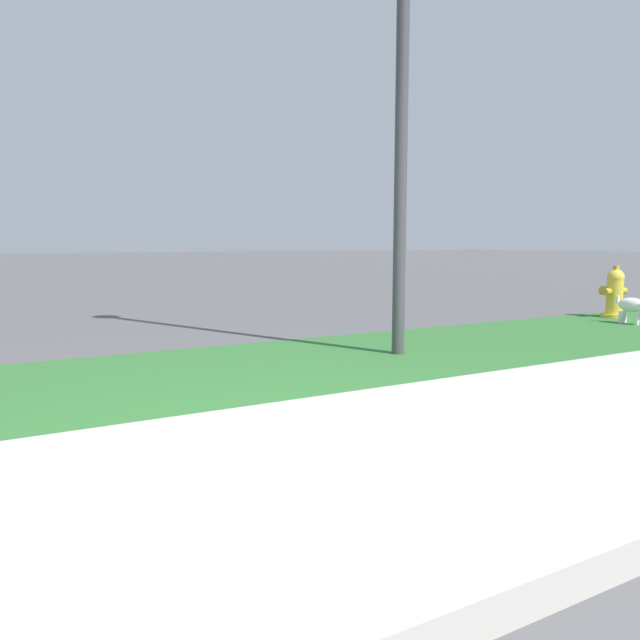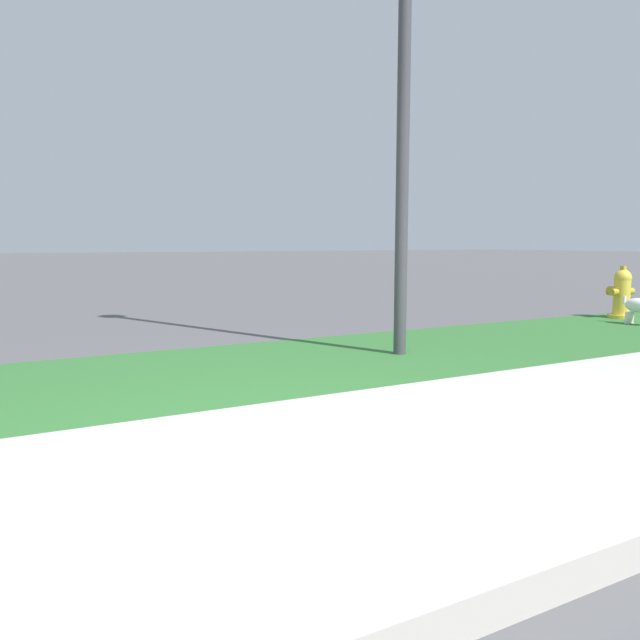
{
  "view_description": "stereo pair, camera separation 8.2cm",
  "coord_description": "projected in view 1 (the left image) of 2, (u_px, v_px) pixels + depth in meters",
  "views": [
    {
      "loc": [
        -1.25,
        -2.28,
        0.98
      ],
      "look_at": [
        1.09,
        1.77,
        0.4
      ],
      "focal_mm": 35.0,
      "sensor_mm": 36.0,
      "label": 1
    },
    {
      "loc": [
        -1.17,
        -2.32,
        0.98
      ],
      "look_at": [
        1.09,
        1.77,
        0.4
      ],
      "focal_mm": 35.0,
      "sensor_mm": 36.0,
      "label": 2
    }
  ],
  "objects": [
    {
      "name": "fire_hydrant_mid_block",
      "position": [
        614.0,
        293.0,
        8.15
      ],
      "size": [
        0.39,
        0.36,
        0.68
      ],
      "rotation": [
        0.0,
        0.0,
        6.23
      ],
      "color": "gold",
      "rests_on": "ground"
    },
    {
      "name": "street_curb",
      "position": [
        512.0,
        586.0,
        1.69
      ],
      "size": [
        18.0,
        0.16,
        0.12
      ],
      "primitive_type": "cube",
      "color": "#BCB7AD",
      "rests_on": "ground"
    },
    {
      "name": "small_white_dog",
      "position": [
        635.0,
        306.0,
        7.48
      ],
      "size": [
        0.19,
        0.48,
        0.38
      ],
      "rotation": [
        0.0,
        0.0,
        4.77
      ],
      "color": "white",
      "rests_on": "ground"
    },
    {
      "name": "sidewalk_pavement",
      "position": [
        306.0,
        470.0,
        2.7
      ],
      "size": [
        18.0,
        2.17,
        0.01
      ],
      "primitive_type": "cube",
      "color": "#BCB7AD",
      "rests_on": "ground"
    },
    {
      "name": "ground_plane",
      "position": [
        306.0,
        471.0,
        2.7
      ],
      "size": [
        120.0,
        120.0,
        0.0
      ],
      "primitive_type": "plane",
      "color": "#515154"
    },
    {
      "name": "grass_verge",
      "position": [
        163.0,
        377.0,
        4.57
      ],
      "size": [
        18.0,
        2.19,
        0.01
      ],
      "primitive_type": "cube",
      "color": "#2D662D",
      "rests_on": "ground"
    }
  ]
}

